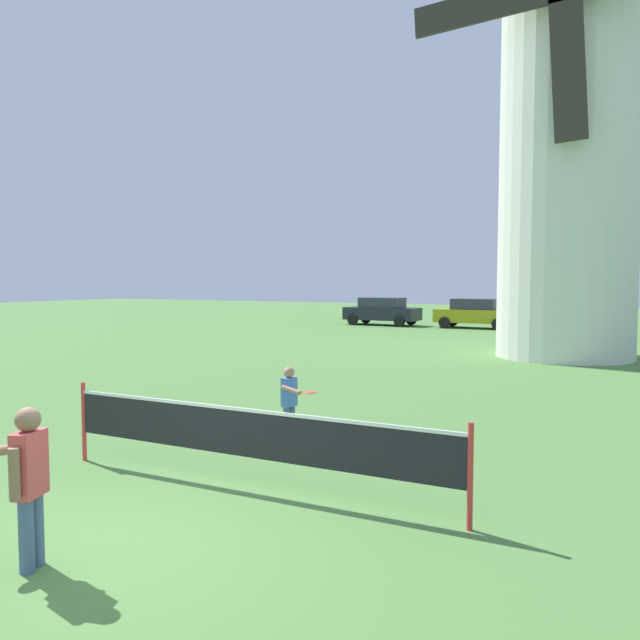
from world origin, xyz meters
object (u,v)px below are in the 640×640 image
object	(u,v)px
stray_ball	(21,456)
parked_car_black	(382,311)
parked_car_mustard	(474,313)
windmill	(569,133)
player_far	(290,398)
player_near	(28,478)
parked_car_red	(567,316)
tennis_net	(245,433)

from	to	relation	value
stray_ball	parked_car_black	bearing A→B (deg)	100.47
parked_car_black	parked_car_mustard	distance (m)	5.18
windmill	player_far	bearing A→B (deg)	-102.52
stray_ball	player_near	bearing A→B (deg)	-36.24
windmill	stray_ball	bearing A→B (deg)	-109.39
player_far	parked_car_red	world-z (taller)	parked_car_red
stray_ball	parked_car_black	xyz separation A→B (m)	(-4.99, 26.99, 0.71)
stray_ball	parked_car_mustard	bearing A→B (deg)	89.58
tennis_net	stray_ball	bearing A→B (deg)	-171.69
parked_car_red	stray_ball	bearing A→B (deg)	-100.32
player_near	player_far	xyz separation A→B (m)	(-0.12, 4.85, -0.15)
player_near	parked_car_mustard	size ratio (longest dim) A/B	0.35
windmill	parked_car_mustard	bearing A→B (deg)	115.79
tennis_net	windmill	bearing A→B (deg)	81.76
parked_car_red	player_far	bearing A→B (deg)	-95.16
parked_car_red	tennis_net	bearing A→B (deg)	-93.22
stray_ball	parked_car_mustard	distance (m)	27.09
player_near	windmill	bearing A→B (deg)	81.18
player_far	windmill	bearing A→B (deg)	77.48
player_near	parked_car_black	size ratio (longest dim) A/B	0.33
parked_car_black	parked_car_red	size ratio (longest dim) A/B	1.09
stray_ball	parked_car_red	xyz separation A→B (m)	(4.83, 26.52, 0.71)
parked_car_black	parked_car_red	xyz separation A→B (m)	(9.81, -0.47, -0.00)
stray_ball	player_far	bearing A→B (deg)	46.13
player_near	parked_car_red	bearing A→B (deg)	85.96
tennis_net	parked_car_black	world-z (taller)	parked_car_black
player_far	tennis_net	bearing A→B (deg)	-73.54
parked_car_black	parked_car_mustard	world-z (taller)	same
player_near	player_far	distance (m)	4.86
windmill	parked_car_black	bearing A→B (deg)	133.68
parked_car_mustard	parked_car_black	bearing A→B (deg)	-178.96
parked_car_red	parked_car_mustard	bearing A→B (deg)	173.06
stray_ball	parked_car_red	bearing A→B (deg)	79.68
player_near	player_far	bearing A→B (deg)	91.47
windmill	tennis_net	bearing A→B (deg)	-98.24
windmill	parked_car_mustard	xyz separation A→B (m)	(-5.40, 11.18, -6.44)
stray_ball	parked_car_mustard	size ratio (longest dim) A/B	0.05
player_near	parked_car_red	world-z (taller)	parked_car_red
parked_car_mustard	parked_car_red	bearing A→B (deg)	-6.94
parked_car_black	stray_ball	bearing A→B (deg)	-79.53
tennis_net	parked_car_mustard	size ratio (longest dim) A/B	1.34
tennis_net	parked_car_red	size ratio (longest dim) A/B	1.38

